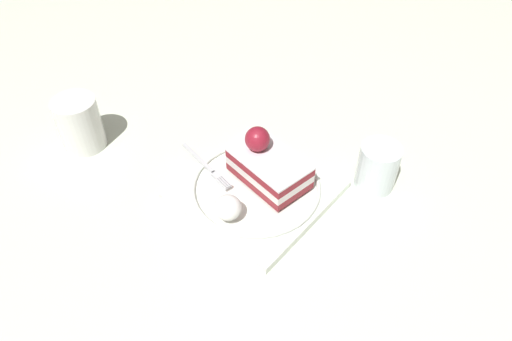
# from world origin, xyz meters

# --- Properties ---
(ground_plane) EXTENTS (2.40, 2.40, 0.00)m
(ground_plane) POSITION_xyz_m (0.00, 0.00, 0.00)
(ground_plane) COLOR silver
(dessert_plate) EXTENTS (0.22, 0.22, 0.02)m
(dessert_plate) POSITION_xyz_m (0.02, 0.01, 0.01)
(dessert_plate) COLOR white
(dessert_plate) RESTS_ON ground_plane
(cake_slice) EXTENTS (0.10, 0.13, 0.08)m
(cake_slice) POSITION_xyz_m (-0.00, 0.01, 0.04)
(cake_slice) COLOR maroon
(cake_slice) RESTS_ON dessert_plate
(whipped_cream_dollop) EXTENTS (0.04, 0.04, 0.03)m
(whipped_cream_dollop) POSITION_xyz_m (0.09, 0.01, 0.04)
(whipped_cream_dollop) COLOR white
(whipped_cream_dollop) RESTS_ON dessert_plate
(fork) EXTENTS (0.04, 0.12, 0.00)m
(fork) POSITION_xyz_m (0.04, -0.08, 0.02)
(fork) COLOR silver
(fork) RESTS_ON dessert_plate
(drink_glass_near) EXTENTS (0.06, 0.06, 0.07)m
(drink_glass_near) POSITION_xyz_m (-0.09, 0.14, 0.03)
(drink_glass_near) COLOR silver
(drink_glass_near) RESTS_ON ground_plane
(drink_glass_far) EXTENTS (0.07, 0.07, 0.09)m
(drink_glass_far) POSITION_xyz_m (0.09, -0.29, 0.04)
(drink_glass_far) COLOR white
(drink_glass_far) RESTS_ON ground_plane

